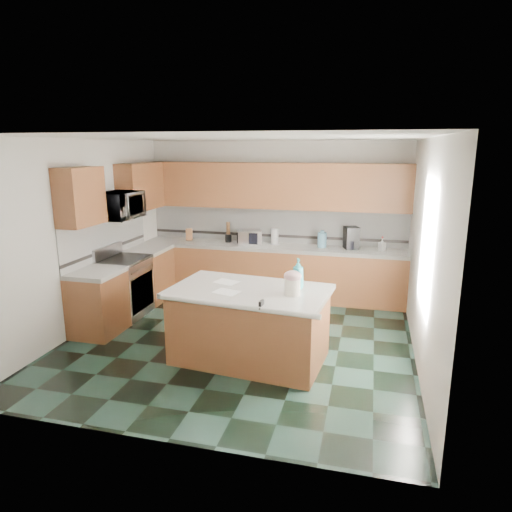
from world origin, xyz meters
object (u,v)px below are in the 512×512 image
(island_base, at_px, (250,327))
(island_top, at_px, (249,291))
(soap_bottle_island, at_px, (298,274))
(coffee_maker, at_px, (351,238))
(knife_block, at_px, (189,235))
(treat_jar, at_px, (292,287))
(toaster_oven, at_px, (249,237))

(island_base, distance_m, island_top, 0.46)
(soap_bottle_island, distance_m, coffee_maker, 2.49)
(knife_block, bearing_deg, island_top, -75.65)
(island_top, xyz_separation_m, treat_jar, (0.54, -0.10, 0.13))
(soap_bottle_island, xyz_separation_m, coffee_maker, (0.51, 2.44, -0.00))
(treat_jar, bearing_deg, coffee_maker, 91.97)
(soap_bottle_island, distance_m, toaster_oven, 2.72)
(coffee_maker, bearing_deg, soap_bottle_island, -122.15)
(soap_bottle_island, bearing_deg, treat_jar, -115.41)
(knife_block, bearing_deg, coffee_maker, -20.68)
(island_top, xyz_separation_m, knife_block, (-1.83, 2.56, 0.14))
(island_base, bearing_deg, treat_jar, -4.17)
(island_base, xyz_separation_m, treat_jar, (0.54, -0.10, 0.59))
(soap_bottle_island, bearing_deg, island_top, 175.13)
(treat_jar, height_order, toaster_oven, toaster_oven)
(treat_jar, relative_size, soap_bottle_island, 0.52)
(knife_block, bearing_deg, island_base, -75.65)
(treat_jar, distance_m, soap_bottle_island, 0.27)
(island_base, relative_size, island_top, 0.95)
(coffee_maker, bearing_deg, island_top, -132.84)
(treat_jar, relative_size, coffee_maker, 0.52)
(toaster_oven, distance_m, coffee_maker, 1.77)
(soap_bottle_island, relative_size, toaster_oven, 0.91)
(coffee_maker, bearing_deg, treat_jar, -121.56)
(island_base, distance_m, soap_bottle_island, 0.89)
(toaster_oven, bearing_deg, soap_bottle_island, -83.70)
(island_top, relative_size, treat_jar, 9.71)
(island_top, distance_m, toaster_oven, 2.66)
(island_base, height_order, toaster_oven, toaster_oven)
(island_top, xyz_separation_m, toaster_oven, (-0.70, 2.56, 0.15))
(island_top, height_order, toaster_oven, toaster_oven)
(island_base, bearing_deg, knife_block, 131.55)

